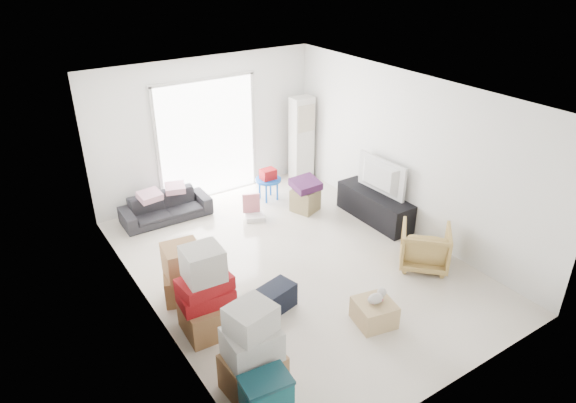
{
  "coord_description": "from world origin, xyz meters",
  "views": [
    {
      "loc": [
        -3.8,
        -5.55,
        4.51
      ],
      "look_at": [
        -0.0,
        0.2,
        1.01
      ],
      "focal_mm": 32.0,
      "sensor_mm": 36.0,
      "label": 1
    }
  ],
  "objects_px": {
    "armchair": "(425,245)",
    "kids_table": "(268,178)",
    "tv_console": "(375,206)",
    "wood_crate": "(374,312)",
    "sofa": "(165,203)",
    "storage_bins": "(266,399)",
    "television": "(376,190)",
    "ottoman": "(305,200)",
    "ac_tower": "(302,139)"
  },
  "relations": [
    {
      "from": "storage_bins",
      "to": "armchair",
      "type": "bearing_deg",
      "value": 17.89
    },
    {
      "from": "kids_table",
      "to": "wood_crate",
      "type": "bearing_deg",
      "value": -100.9
    },
    {
      "from": "television",
      "to": "armchair",
      "type": "relative_size",
      "value": 1.49
    },
    {
      "from": "ac_tower",
      "to": "wood_crate",
      "type": "bearing_deg",
      "value": -113.09
    },
    {
      "from": "storage_bins",
      "to": "wood_crate",
      "type": "bearing_deg",
      "value": 15.42
    },
    {
      "from": "ottoman",
      "to": "ac_tower",
      "type": "bearing_deg",
      "value": 58.18
    },
    {
      "from": "television",
      "to": "wood_crate",
      "type": "xyz_separation_m",
      "value": [
        -1.91,
        -2.13,
        -0.43
      ]
    },
    {
      "from": "ac_tower",
      "to": "tv_console",
      "type": "distance_m",
      "value": 2.32
    },
    {
      "from": "sofa",
      "to": "wood_crate",
      "type": "bearing_deg",
      "value": -72.8
    },
    {
      "from": "television",
      "to": "armchair",
      "type": "xyz_separation_m",
      "value": [
        -0.36,
        -1.53,
        -0.23
      ]
    },
    {
      "from": "tv_console",
      "to": "kids_table",
      "type": "relative_size",
      "value": 2.48
    },
    {
      "from": "tv_console",
      "to": "ottoman",
      "type": "relative_size",
      "value": 3.66
    },
    {
      "from": "wood_crate",
      "to": "sofa",
      "type": "bearing_deg",
      "value": 106.04
    },
    {
      "from": "ac_tower",
      "to": "sofa",
      "type": "bearing_deg",
      "value": -177.21
    },
    {
      "from": "storage_bins",
      "to": "ottoman",
      "type": "relative_size",
      "value": 1.37
    },
    {
      "from": "television",
      "to": "kids_table",
      "type": "relative_size",
      "value": 1.73
    },
    {
      "from": "tv_console",
      "to": "ottoman",
      "type": "distance_m",
      "value": 1.28
    },
    {
      "from": "sofa",
      "to": "ac_tower",
      "type": "bearing_deg",
      "value": 3.95
    },
    {
      "from": "armchair",
      "to": "kids_table",
      "type": "distance_m",
      "value": 3.38
    },
    {
      "from": "sofa",
      "to": "wood_crate",
      "type": "relative_size",
      "value": 3.27
    },
    {
      "from": "kids_table",
      "to": "armchair",
      "type": "bearing_deg",
      "value": -76.24
    },
    {
      "from": "sofa",
      "to": "armchair",
      "type": "bearing_deg",
      "value": -51.51
    },
    {
      "from": "tv_console",
      "to": "wood_crate",
      "type": "distance_m",
      "value": 2.86
    },
    {
      "from": "tv_console",
      "to": "armchair",
      "type": "relative_size",
      "value": 2.13
    },
    {
      "from": "sofa",
      "to": "armchair",
      "type": "distance_m",
      "value": 4.56
    },
    {
      "from": "storage_bins",
      "to": "kids_table",
      "type": "height_order",
      "value": "kids_table"
    },
    {
      "from": "ac_tower",
      "to": "storage_bins",
      "type": "relative_size",
      "value": 2.99
    },
    {
      "from": "tv_console",
      "to": "television",
      "type": "height_order",
      "value": "television"
    },
    {
      "from": "wood_crate",
      "to": "ac_tower",
      "type": "bearing_deg",
      "value": 66.91
    },
    {
      "from": "tv_console",
      "to": "ottoman",
      "type": "bearing_deg",
      "value": 130.67
    },
    {
      "from": "ottoman",
      "to": "wood_crate",
      "type": "distance_m",
      "value": 3.28
    },
    {
      "from": "television",
      "to": "storage_bins",
      "type": "relative_size",
      "value": 1.87
    },
    {
      "from": "tv_console",
      "to": "ac_tower",
      "type": "bearing_deg",
      "value": 91.28
    },
    {
      "from": "kids_table",
      "to": "tv_console",
      "type": "bearing_deg",
      "value": -56.33
    },
    {
      "from": "armchair",
      "to": "kids_table",
      "type": "xyz_separation_m",
      "value": [
        -0.8,
        3.28,
        0.08
      ]
    },
    {
      "from": "sofa",
      "to": "wood_crate",
      "type": "xyz_separation_m",
      "value": [
        1.21,
        -4.22,
        -0.15
      ]
    },
    {
      "from": "ottoman",
      "to": "kids_table",
      "type": "distance_m",
      "value": 0.88
    },
    {
      "from": "storage_bins",
      "to": "wood_crate",
      "type": "relative_size",
      "value": 1.21
    },
    {
      "from": "tv_console",
      "to": "television",
      "type": "relative_size",
      "value": 1.43
    },
    {
      "from": "ottoman",
      "to": "tv_console",
      "type": "bearing_deg",
      "value": -49.33
    },
    {
      "from": "television",
      "to": "sofa",
      "type": "bearing_deg",
      "value": 53.75
    },
    {
      "from": "storage_bins",
      "to": "ottoman",
      "type": "distance_m",
      "value": 4.76
    },
    {
      "from": "tv_console",
      "to": "armchair",
      "type": "distance_m",
      "value": 1.58
    },
    {
      "from": "tv_console",
      "to": "storage_bins",
      "type": "distance_m",
      "value": 4.73
    },
    {
      "from": "ac_tower",
      "to": "ottoman",
      "type": "xyz_separation_m",
      "value": [
        -0.79,
        -1.27,
        -0.66
      ]
    },
    {
      "from": "kids_table",
      "to": "television",
      "type": "bearing_deg",
      "value": -56.33
    },
    {
      "from": "wood_crate",
      "to": "armchair",
      "type": "bearing_deg",
      "value": 20.96
    },
    {
      "from": "sofa",
      "to": "storage_bins",
      "type": "relative_size",
      "value": 2.71
    },
    {
      "from": "ac_tower",
      "to": "kids_table",
      "type": "xyz_separation_m",
      "value": [
        -1.12,
        -0.49,
        -0.42
      ]
    },
    {
      "from": "tv_console",
      "to": "sofa",
      "type": "relative_size",
      "value": 0.99
    }
  ]
}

